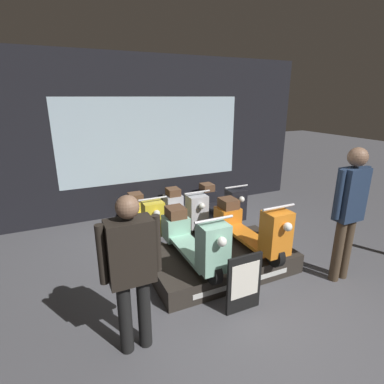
% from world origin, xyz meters
% --- Properties ---
extents(ground_plane, '(30.00, 30.00, 0.00)m').
position_xyz_m(ground_plane, '(0.00, 0.00, 0.00)').
color(ground_plane, '#4C4C51').
extents(shop_wall_back, '(6.93, 0.09, 3.20)m').
position_xyz_m(shop_wall_back, '(0.00, 4.06, 1.60)').
color(shop_wall_back, black).
rests_on(shop_wall_back, ground_plane).
extents(display_platform, '(2.04, 1.15, 0.28)m').
position_xyz_m(display_platform, '(0.08, 1.36, 0.14)').
color(display_platform, '#2D2823').
rests_on(display_platform, ground_plane).
extents(scooter_display_left, '(0.48, 1.59, 0.83)m').
position_xyz_m(scooter_display_left, '(-0.38, 1.34, 0.60)').
color(scooter_display_left, black).
rests_on(scooter_display_left, display_platform).
extents(scooter_display_right, '(0.48, 1.59, 0.83)m').
position_xyz_m(scooter_display_right, '(0.54, 1.34, 0.60)').
color(scooter_display_right, black).
rests_on(scooter_display_right, display_platform).
extents(scooter_backrow_0, '(0.48, 1.59, 0.83)m').
position_xyz_m(scooter_backrow_0, '(-0.54, 3.09, 0.33)').
color(scooter_backrow_0, black).
rests_on(scooter_backrow_0, ground_plane).
extents(scooter_backrow_1, '(0.48, 1.59, 0.83)m').
position_xyz_m(scooter_backrow_1, '(0.27, 3.09, 0.33)').
color(scooter_backrow_1, black).
rests_on(scooter_backrow_1, ground_plane).
extents(scooter_backrow_2, '(0.48, 1.59, 0.83)m').
position_xyz_m(scooter_backrow_2, '(1.07, 3.09, 0.33)').
color(scooter_backrow_2, black).
rests_on(scooter_backrow_2, ground_plane).
extents(person_left_browsing, '(0.58, 0.23, 1.61)m').
position_xyz_m(person_left_browsing, '(-1.39, 0.48, 0.94)').
color(person_left_browsing, black).
rests_on(person_left_browsing, ground_plane).
extents(person_right_browsing, '(0.52, 0.24, 1.82)m').
position_xyz_m(person_right_browsing, '(1.44, 0.48, 1.06)').
color(person_right_browsing, '#473828').
rests_on(person_right_browsing, ground_plane).
extents(price_sign_board, '(0.45, 0.04, 0.72)m').
position_xyz_m(price_sign_board, '(-0.12, 0.49, 0.37)').
color(price_sign_board, black).
rests_on(price_sign_board, ground_plane).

